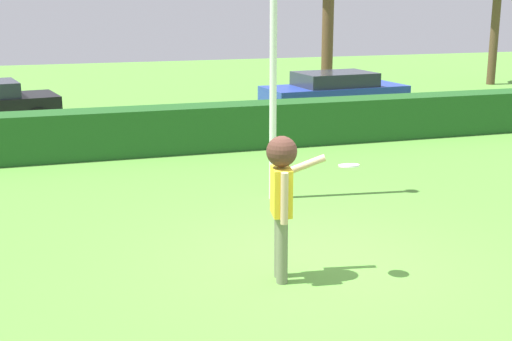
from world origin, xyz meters
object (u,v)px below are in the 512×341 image
parked_car_blue (334,91)px  lamppost (273,22)px  frisbee (349,165)px  person (282,188)px

parked_car_blue → lamppost: bearing=-120.5°
frisbee → lamppost: (0.28, 3.58, 1.55)m
lamppost → frisbee: bearing=-94.4°
person → frisbee: 0.84m
person → lamppost: 3.99m
frisbee → parked_car_blue: frisbee is taller
frisbee → parked_car_blue: size_ratio=0.06×
frisbee → lamppost: bearing=85.6°
frisbee → person: bearing=166.7°
person → lamppost: size_ratio=0.34×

